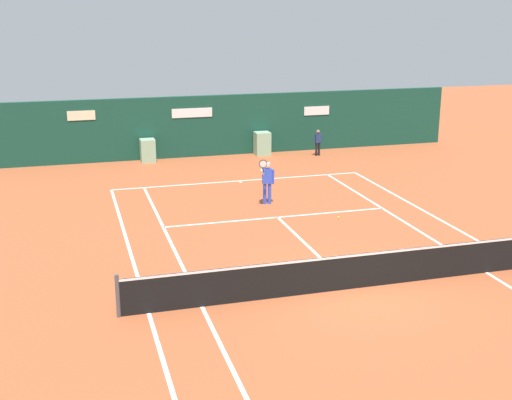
{
  "coord_description": "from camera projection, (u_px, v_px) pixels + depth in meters",
  "views": [
    {
      "loc": [
        -6.87,
        -14.8,
        7.05
      ],
      "look_at": [
        -0.89,
        6.04,
        0.8
      ],
      "focal_mm": 47.02,
      "sensor_mm": 36.0,
      "label": 1
    }
  ],
  "objects": [
    {
      "name": "tennis_net",
      "position": [
        353.0,
        270.0,
        17.3
      ],
      "size": [
        12.1,
        0.1,
        1.07
      ],
      "color": "#4C4C51",
      "rests_on": "ground_plane"
    },
    {
      "name": "sponsor_back_wall",
      "position": [
        212.0,
        127.0,
        32.71
      ],
      "size": [
        25.0,
        1.02,
        2.96
      ],
      "color": "#144233",
      "rests_on": "ground_plane"
    },
    {
      "name": "ground_plane",
      "position": [
        344.0,
        280.0,
        17.97
      ],
      "size": [
        80.0,
        80.0,
        0.01
      ],
      "color": "#A8512D"
    },
    {
      "name": "tennis_ball_by_sideline",
      "position": [
        339.0,
        217.0,
        23.22
      ],
      "size": [
        0.07,
        0.07,
        0.07
      ],
      "primitive_type": "sphere",
      "color": "#CCE033",
      "rests_on": "ground_plane"
    },
    {
      "name": "player_on_baseline",
      "position": [
        267.0,
        179.0,
        24.69
      ],
      "size": [
        0.71,
        0.65,
        1.81
      ],
      "rotation": [
        0.0,
        0.0,
        2.98
      ],
      "color": "blue",
      "rests_on": "ground_plane"
    },
    {
      "name": "ball_kid_left_post",
      "position": [
        318.0,
        141.0,
        32.87
      ],
      "size": [
        0.43,
        0.19,
        1.28
      ],
      "rotation": [
        0.0,
        0.0,
        3.25
      ],
      "color": "black",
      "rests_on": "ground_plane"
    }
  ]
}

